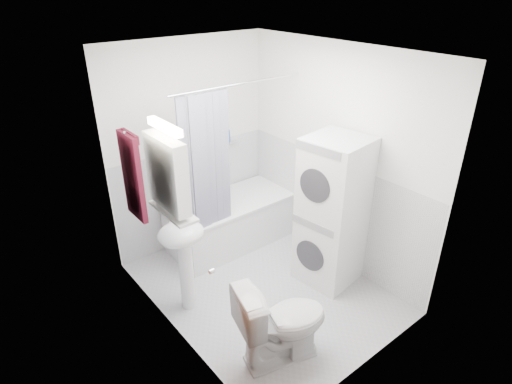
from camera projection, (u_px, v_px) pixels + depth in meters
floor at (262, 288)px, 4.51m from camera, size 2.60×2.60×0.00m
room_walls at (264, 157)px, 3.84m from camera, size 2.60×2.60×2.60m
wainscot at (245, 228)px, 4.44m from camera, size 1.98×2.58×2.58m
door at (212, 271)px, 3.15m from camera, size 0.05×2.00×2.00m
bathtub at (230, 220)px, 5.15m from camera, size 1.49×0.70×0.57m
tub_spout at (227, 163)px, 5.23m from camera, size 0.04×0.12×0.04m
curtain_rod at (243, 83)px, 4.18m from camera, size 1.67×0.02×0.02m
shower_curtain at (208, 165)px, 4.27m from camera, size 0.55×0.02×1.45m
sink at (183, 247)px, 3.95m from camera, size 0.44×0.37×1.04m
medicine_cabinet at (167, 171)px, 3.37m from camera, size 0.13×0.50×0.71m
shelf at (173, 211)px, 3.54m from camera, size 0.18×0.54×0.02m
shower_caddy at (230, 142)px, 5.13m from camera, size 0.22×0.06×0.02m
towel at (132, 175)px, 3.91m from camera, size 0.07×0.35×0.86m
washer_dryer at (332, 212)px, 4.33m from camera, size 0.64×0.63×1.59m
toilet at (282, 322)px, 3.54m from camera, size 0.87×0.63×0.76m
soap_pump at (185, 223)px, 3.86m from camera, size 0.08×0.17×0.08m
shelf_bottle at (182, 213)px, 3.41m from camera, size 0.07×0.18×0.07m
shelf_cup at (165, 199)px, 3.59m from camera, size 0.10×0.09×0.10m
shampoo_a at (219, 139)px, 5.01m from camera, size 0.13×0.17×0.13m
shampoo_b at (227, 139)px, 5.09m from camera, size 0.08×0.21×0.08m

